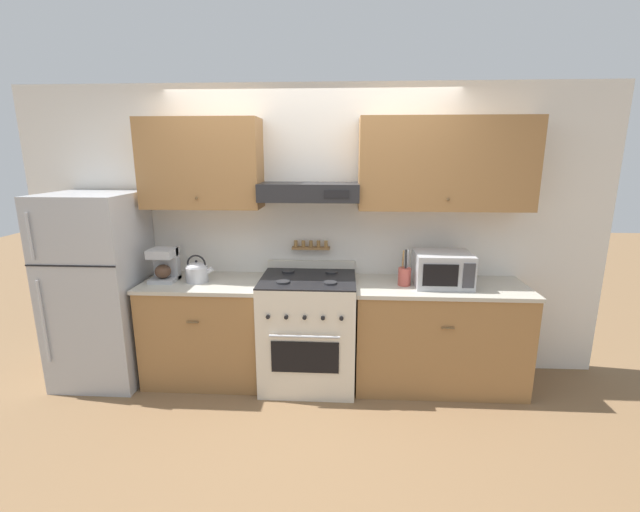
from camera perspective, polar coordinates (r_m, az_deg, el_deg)
ground_plane at (r=3.72m, az=-1.90°, el=-18.47°), size 16.00×16.00×0.00m
wall_back at (r=3.78m, az=0.19°, el=6.33°), size 5.20×0.46×2.55m
counter_left at (r=3.98m, az=-14.89°, el=-9.42°), size 1.02×0.65×0.90m
counter_right at (r=3.87m, az=15.43°, el=-10.09°), size 1.43×0.65×0.90m
stove_range at (r=3.75m, az=-1.54°, el=-9.87°), size 0.79×0.71×1.02m
refrigerator at (r=4.18m, az=-27.27°, el=-3.91°), size 0.72×0.72×1.65m
tea_kettle at (r=3.80m, az=-16.07°, el=-1.98°), size 0.24×0.19×0.24m
coffee_maker at (r=3.91m, az=-20.01°, el=-1.06°), size 0.21×0.23×0.28m
microwave at (r=3.68m, az=15.99°, el=-1.69°), size 0.46×0.38×0.28m
utensil_crock at (r=3.62m, az=11.20°, el=-2.59°), size 0.11×0.11×0.30m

